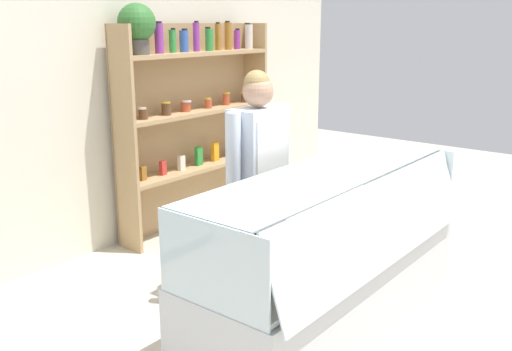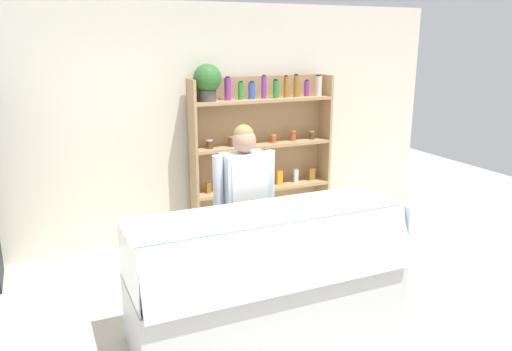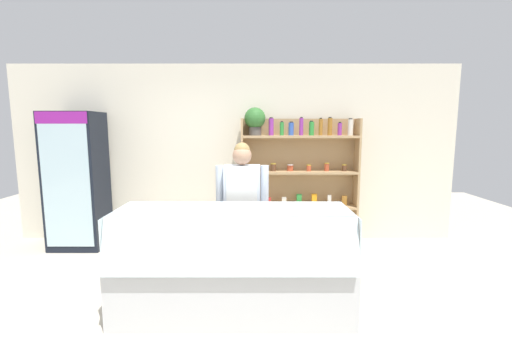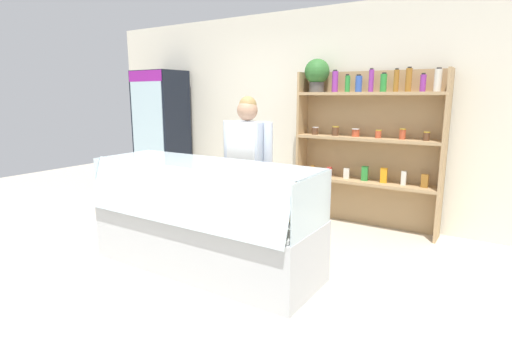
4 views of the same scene
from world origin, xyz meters
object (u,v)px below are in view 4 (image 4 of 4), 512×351
Objects in this scene: drinks_fridge at (162,135)px; shop_clerk at (247,162)px; shelving_unit at (360,131)px; deli_display_case at (204,236)px.

shop_clerk is (2.45, -1.19, -0.05)m from drinks_fridge.
shelving_unit reaches higher than drinks_fridge.
deli_display_case is (-0.76, -2.03, -0.87)m from shelving_unit.
drinks_fridge reaches higher than shop_clerk.
deli_display_case is at bearing -110.65° from shelving_unit.
drinks_fridge is at bearing 142.65° from deli_display_case.
shelving_unit is 0.94× the size of deli_display_case.
drinks_fridge is 2.72m from shop_clerk.
drinks_fridge is 1.24× the size of shop_clerk.
drinks_fridge is at bearing 154.02° from shop_clerk.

